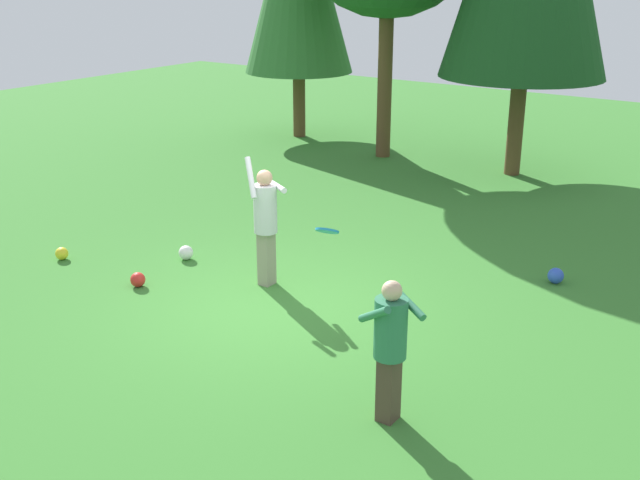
{
  "coord_description": "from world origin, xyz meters",
  "views": [
    {
      "loc": [
        6.14,
        -7.72,
        4.54
      ],
      "look_at": [
        0.66,
        0.2,
        1.05
      ],
      "focal_mm": 43.46,
      "sensor_mm": 36.0,
      "label": 1
    }
  ],
  "objects_px": {
    "frisbee": "(327,231)",
    "ball_white": "(186,253)",
    "person_catcher": "(390,340)",
    "ball_red": "(138,280)",
    "person_thrower": "(265,217)",
    "ball_yellow": "(62,254)",
    "ball_blue": "(556,276)"
  },
  "relations": [
    {
      "from": "person_catcher",
      "to": "ball_yellow",
      "type": "xyz_separation_m",
      "value": [
        -6.62,
        1.01,
        -0.82
      ]
    },
    {
      "from": "frisbee",
      "to": "ball_blue",
      "type": "relative_size",
      "value": 1.38
    },
    {
      "from": "person_catcher",
      "to": "ball_red",
      "type": "bearing_deg",
      "value": 15.19
    },
    {
      "from": "ball_white",
      "to": "ball_red",
      "type": "xyz_separation_m",
      "value": [
        0.19,
        -1.21,
        -0.01
      ]
    },
    {
      "from": "ball_blue",
      "to": "ball_white",
      "type": "distance_m",
      "value": 5.75
    },
    {
      "from": "frisbee",
      "to": "ball_red",
      "type": "relative_size",
      "value": 1.49
    },
    {
      "from": "ball_blue",
      "to": "ball_red",
      "type": "relative_size",
      "value": 1.08
    },
    {
      "from": "person_thrower",
      "to": "frisbee",
      "type": "relative_size",
      "value": 5.87
    },
    {
      "from": "person_catcher",
      "to": "ball_yellow",
      "type": "distance_m",
      "value": 6.75
    },
    {
      "from": "person_thrower",
      "to": "ball_blue",
      "type": "distance_m",
      "value": 4.4
    },
    {
      "from": "person_thrower",
      "to": "person_catcher",
      "type": "distance_m",
      "value": 3.91
    },
    {
      "from": "person_thrower",
      "to": "ball_white",
      "type": "bearing_deg",
      "value": -145.5
    },
    {
      "from": "ball_white",
      "to": "frisbee",
      "type": "bearing_deg",
      "value": -22.46
    },
    {
      "from": "person_thrower",
      "to": "ball_red",
      "type": "height_order",
      "value": "person_thrower"
    },
    {
      "from": "ball_blue",
      "to": "ball_white",
      "type": "xyz_separation_m",
      "value": [
        -5.21,
        -2.43,
        -0.0
      ]
    },
    {
      "from": "frisbee",
      "to": "ball_white",
      "type": "height_order",
      "value": "frisbee"
    },
    {
      "from": "frisbee",
      "to": "person_catcher",
      "type": "bearing_deg",
      "value": -26.39
    },
    {
      "from": "frisbee",
      "to": "person_thrower",
      "type": "bearing_deg",
      "value": 144.09
    },
    {
      "from": "frisbee",
      "to": "ball_yellow",
      "type": "distance_m",
      "value": 5.69
    },
    {
      "from": "person_thrower",
      "to": "person_catcher",
      "type": "bearing_deg",
      "value": 3.17
    },
    {
      "from": "ball_blue",
      "to": "ball_red",
      "type": "height_order",
      "value": "ball_blue"
    },
    {
      "from": "ball_blue",
      "to": "ball_white",
      "type": "relative_size",
      "value": 1.02
    },
    {
      "from": "person_catcher",
      "to": "ball_white",
      "type": "xyz_separation_m",
      "value": [
        -4.98,
        2.16,
        -0.81
      ]
    },
    {
      "from": "frisbee",
      "to": "ball_blue",
      "type": "xyz_separation_m",
      "value": [
        1.4,
        4.0,
        -1.58
      ]
    },
    {
      "from": "ball_blue",
      "to": "ball_yellow",
      "type": "xyz_separation_m",
      "value": [
        -6.85,
        -3.57,
        -0.02
      ]
    },
    {
      "from": "ball_blue",
      "to": "ball_red",
      "type": "xyz_separation_m",
      "value": [
        -5.02,
        -3.64,
        -0.01
      ]
    },
    {
      "from": "person_catcher",
      "to": "ball_white",
      "type": "bearing_deg",
      "value": 2.99
    },
    {
      "from": "person_thrower",
      "to": "frisbee",
      "type": "xyz_separation_m",
      "value": [
        2.12,
        -1.53,
        0.65
      ]
    },
    {
      "from": "person_catcher",
      "to": "ball_red",
      "type": "distance_m",
      "value": 4.95
    },
    {
      "from": "frisbee",
      "to": "ball_yellow",
      "type": "bearing_deg",
      "value": 175.45
    },
    {
      "from": "person_catcher",
      "to": "ball_white",
      "type": "relative_size",
      "value": 6.75
    },
    {
      "from": "ball_red",
      "to": "ball_yellow",
      "type": "bearing_deg",
      "value": 177.92
    }
  ]
}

